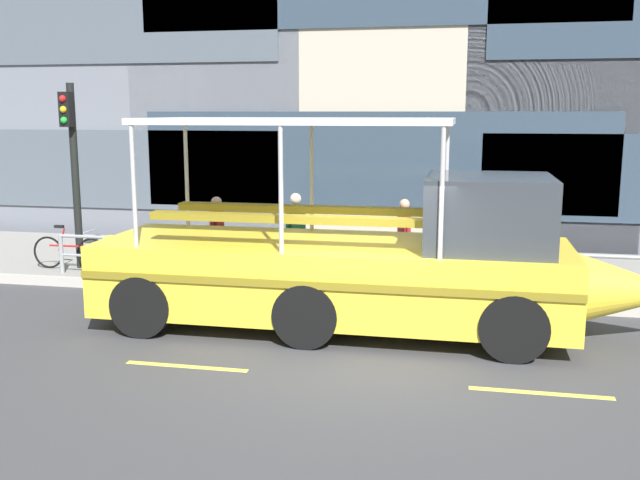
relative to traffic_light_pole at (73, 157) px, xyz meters
The scene contains 12 objects.
ground_plane 8.33m from the traffic_light_pole, 30.22° to the right, with size 120.00×120.00×0.00m, color #3D3D3F.
sidewalk 7.46m from the traffic_light_pole, 13.27° to the left, with size 32.00×4.80×0.18m, color gray.
curb_edge 7.34m from the traffic_light_pole, ahead, with size 32.00×0.18×0.18m, color #B2ADA3.
lane_centreline 8.77m from the traffic_light_pole, 35.25° to the right, with size 25.80×0.12×0.01m.
curb_guardrail 6.07m from the traffic_light_pole, ahead, with size 11.78×0.09×0.84m.
traffic_light_pole is the anchor object (origin of this frame).
leaned_bicycle 2.04m from the traffic_light_pole, 128.41° to the right, with size 1.74×0.46×0.96m.
duck_tour_boat 7.29m from the traffic_light_pole, 20.99° to the right, with size 9.53×2.53×3.44m.
pedestrian_near_bow 9.92m from the traffic_light_pole, ahead, with size 0.40×0.33×1.66m.
pedestrian_mid_left 7.19m from the traffic_light_pole, ahead, with size 0.30×0.40×1.57m.
pedestrian_mid_right 4.99m from the traffic_light_pole, ahead, with size 0.35×0.39×1.71m.
pedestrian_near_stern 3.46m from the traffic_light_pole, ahead, with size 0.22×0.47×1.63m.
Camera 1 is at (1.37, -9.82, 3.53)m, focal length 39.96 mm.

